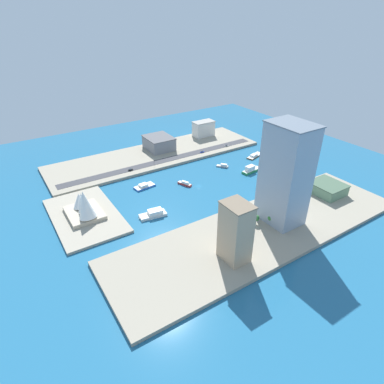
# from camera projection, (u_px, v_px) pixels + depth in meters

# --- Properties ---
(ground_plane) EXTENTS (440.00, 440.00, 0.00)m
(ground_plane) POSITION_uv_depth(u_px,v_px,m) (199.00, 186.00, 302.16)
(ground_plane) COLOR #23668E
(quay_west) EXTENTS (70.00, 240.00, 2.63)m
(quay_west) POSITION_uv_depth(u_px,v_px,m) (262.00, 230.00, 239.34)
(quay_west) COLOR #9E937F
(quay_west) RESTS_ON ground_plane
(quay_east) EXTENTS (70.00, 240.00, 2.63)m
(quay_east) POSITION_uv_depth(u_px,v_px,m) (157.00, 155.00, 363.68)
(quay_east) COLOR #9E937F
(quay_east) RESTS_ON ground_plane
(peninsula_point) EXTENTS (81.97, 48.61, 2.00)m
(peninsula_point) POSITION_uv_depth(u_px,v_px,m) (85.00, 215.00, 257.30)
(peninsula_point) COLOR #A89E89
(peninsula_point) RESTS_ON ground_plane
(road_strip) EXTENTS (10.85, 228.00, 0.15)m
(road_strip) POSITION_uv_depth(u_px,v_px,m) (166.00, 160.00, 347.61)
(road_strip) COLOR #38383D
(road_strip) RESTS_ON quay_east
(ferry_green_doubledeck) EXTENTS (9.24, 24.57, 7.11)m
(ferry_green_doubledeck) POSITION_uv_depth(u_px,v_px,m) (251.00, 169.00, 327.34)
(ferry_green_doubledeck) COLOR #2D8C4C
(ferry_green_doubledeck) RESTS_ON ground_plane
(tugboat_red) EXTENTS (15.25, 8.70, 3.88)m
(tugboat_red) POSITION_uv_depth(u_px,v_px,m) (185.00, 184.00, 303.44)
(tugboat_red) COLOR red
(tugboat_red) RESTS_ON ground_plane
(ferry_white_commuter) EXTENTS (11.68, 23.59, 5.35)m
(ferry_white_commuter) POSITION_uv_depth(u_px,v_px,m) (154.00, 214.00, 257.44)
(ferry_white_commuter) COLOR silver
(ferry_white_commuter) RESTS_ON ground_plane
(barge_flat_brown) EXTENTS (14.60, 25.25, 3.36)m
(barge_flat_brown) POSITION_uv_depth(u_px,v_px,m) (255.00, 156.00, 362.11)
(barge_flat_brown) COLOR brown
(barge_flat_brown) RESTS_ON ground_plane
(yacht_sleek_gray) EXTENTS (11.97, 11.03, 3.46)m
(yacht_sleek_gray) POSITION_uv_depth(u_px,v_px,m) (223.00, 166.00, 338.17)
(yacht_sleek_gray) COLOR #999EA3
(yacht_sleek_gray) RESTS_ON ground_plane
(catamaran_blue) EXTENTS (11.13, 21.00, 3.68)m
(catamaran_blue) POSITION_uv_depth(u_px,v_px,m) (144.00, 186.00, 299.40)
(catamaran_blue) COLOR blue
(catamaran_blue) RESTS_ON ground_plane
(apartment_midrise_tan) EXTENTS (19.20, 15.25, 41.38)m
(apartment_midrise_tan) POSITION_uv_depth(u_px,v_px,m) (235.00, 232.00, 200.78)
(apartment_midrise_tan) COLOR tan
(apartment_midrise_tan) RESTS_ON quay_west
(tower_tall_glass) EXTENTS (32.83, 25.21, 76.46)m
(tower_tall_glass) POSITION_uv_depth(u_px,v_px,m) (285.00, 175.00, 231.23)
(tower_tall_glass) COLOR #8C9EB2
(tower_tall_glass) RESTS_ON quay_west
(terminal_long_green) EXTENTS (27.59, 25.47, 9.52)m
(terminal_long_green) POSITION_uv_depth(u_px,v_px,m) (327.00, 188.00, 283.05)
(terminal_long_green) COLOR slate
(terminal_long_green) RESTS_ON quay_west
(hotel_broad_white) EXTENTS (15.07, 27.13, 18.90)m
(hotel_broad_white) POSITION_uv_depth(u_px,v_px,m) (203.00, 129.00, 410.08)
(hotel_broad_white) COLOR silver
(hotel_broad_white) RESTS_ON quay_east
(warehouse_low_gray) EXTENTS (33.83, 28.87, 14.55)m
(warehouse_low_gray) POSITION_uv_depth(u_px,v_px,m) (159.00, 143.00, 372.51)
(warehouse_low_gray) COLOR gray
(warehouse_low_gray) RESTS_ON quay_east
(van_white) EXTENTS (2.06, 4.46, 1.67)m
(van_white) POSITION_uv_depth(u_px,v_px,m) (226.00, 146.00, 382.26)
(van_white) COLOR black
(van_white) RESTS_ON road_strip
(hatchback_blue) EXTENTS (1.89, 5.03, 1.59)m
(hatchback_blue) POSITION_uv_depth(u_px,v_px,m) (202.00, 152.00, 365.66)
(hatchback_blue) COLOR black
(hatchback_blue) RESTS_ON road_strip
(suv_black) EXTENTS (2.12, 4.96, 1.71)m
(suv_black) POSITION_uv_depth(u_px,v_px,m) (130.00, 170.00, 324.66)
(suv_black) COLOR black
(suv_black) RESTS_ON road_strip
(traffic_light_waterfront) EXTENTS (0.36, 0.36, 6.50)m
(traffic_light_waterfront) POSITION_uv_depth(u_px,v_px,m) (154.00, 162.00, 332.77)
(traffic_light_waterfront) COLOR black
(traffic_light_waterfront) RESTS_ON quay_east
(opera_landmark) EXTENTS (33.93, 26.06, 25.68)m
(opera_landmark) POSITION_uv_depth(u_px,v_px,m) (84.00, 206.00, 250.91)
(opera_landmark) COLOR #BCAD93
(opera_landmark) RESTS_ON peninsula_point
(park_tree_cluster) EXTENTS (10.83, 13.17, 7.86)m
(park_tree_cluster) POSITION_uv_depth(u_px,v_px,m) (263.00, 218.00, 241.71)
(park_tree_cluster) COLOR brown
(park_tree_cluster) RESTS_ON quay_west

